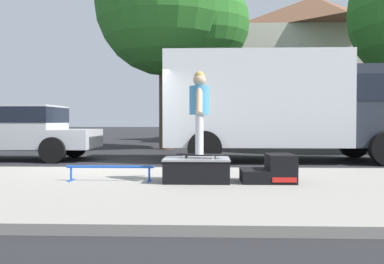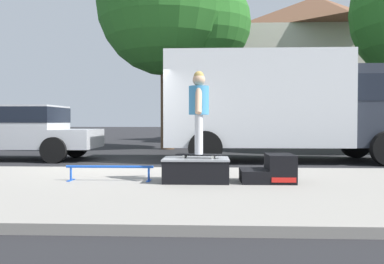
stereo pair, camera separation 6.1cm
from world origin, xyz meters
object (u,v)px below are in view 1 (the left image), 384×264
at_px(skate_box, 197,169).
at_px(street_tree_neighbour, 174,10).
at_px(skateboard, 199,155).
at_px(grind_rail, 110,169).
at_px(skater_kid, 199,105).
at_px(kicker_ramp, 272,170).
at_px(box_truck, 287,102).
at_px(pickup_truck_silver, 6,130).

height_order(skate_box, street_tree_neighbour, street_tree_neighbour).
bearing_deg(skateboard, street_tree_neighbour, 97.15).
bearing_deg(grind_rail, skater_kid, -0.48).
relative_size(grind_rail, skater_kid, 1.08).
distance_m(skateboard, street_tree_neighbour, 10.96).
bearing_deg(street_tree_neighbour, grind_rail, -92.03).
bearing_deg(skate_box, kicker_ramp, -0.02).
bearing_deg(box_truck, skateboard, -117.02).
bearing_deg(street_tree_neighbour, skater_kid, -82.85).
bearing_deg(skate_box, street_tree_neighbour, 96.86).
relative_size(skateboard, box_truck, 0.12).
height_order(grind_rail, box_truck, box_truck).
height_order(kicker_ramp, skater_kid, skater_kid).
xyz_separation_m(pickup_truck_silver, street_tree_neighbour, (4.62, 4.73, 4.80)).
xyz_separation_m(kicker_ramp, skater_kid, (-1.24, 0.01, 1.11)).
height_order(kicker_ramp, pickup_truck_silver, pickup_truck_silver).
xyz_separation_m(skateboard, box_truck, (2.45, 4.79, 1.12)).
relative_size(kicker_ramp, street_tree_neighbour, 0.10).
distance_m(box_truck, street_tree_neighbour, 7.25).
relative_size(skate_box, grind_rail, 0.73).
xyz_separation_m(skateboard, street_tree_neighbour, (-1.21, 9.62, 5.11)).
distance_m(kicker_ramp, grind_rail, 2.79).
bearing_deg(grind_rail, kicker_ramp, -0.40).
distance_m(kicker_ramp, skateboard, 1.27).
bearing_deg(skateboard, pickup_truck_silver, 140.01).
height_order(kicker_ramp, skateboard, kicker_ramp).
distance_m(kicker_ramp, box_truck, 5.14).
bearing_deg(kicker_ramp, box_truck, 75.92).
height_order(kicker_ramp, street_tree_neighbour, street_tree_neighbour).
bearing_deg(skateboard, skate_box, -172.70).
xyz_separation_m(skate_box, street_tree_neighbour, (-1.16, 9.63, 5.36)).
height_order(kicker_ramp, grind_rail, kicker_ramp).
relative_size(skater_kid, street_tree_neighbour, 0.16).
relative_size(skater_kid, box_truck, 0.20).
distance_m(skate_box, skater_kid, 1.09).
bearing_deg(skater_kid, grind_rail, 179.52).
bearing_deg(skater_kid, kicker_ramp, -0.30).
distance_m(skate_box, street_tree_neighbour, 11.08).
height_order(grind_rail, skater_kid, skater_kid).
height_order(skater_kid, pickup_truck_silver, skater_kid).
height_order(box_truck, street_tree_neighbour, street_tree_neighbour).
bearing_deg(box_truck, street_tree_neighbour, 127.09).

